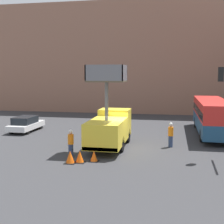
# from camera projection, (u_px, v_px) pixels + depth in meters

# --- Properties ---
(ground_plane) EXTENTS (120.00, 120.00, 0.00)m
(ground_plane) POSITION_uv_depth(u_px,v_px,m) (123.00, 149.00, 22.61)
(ground_plane) COLOR #333335
(building_backdrop_far) EXTENTS (44.00, 10.00, 15.16)m
(building_backdrop_far) POSITION_uv_depth(u_px,v_px,m) (150.00, 59.00, 45.93)
(building_backdrop_far) COLOR #936651
(building_backdrop_far) RESTS_ON ground_plane
(utility_truck) EXTENTS (2.57, 6.20, 5.99)m
(utility_truck) POSITION_uv_depth(u_px,v_px,m) (110.00, 127.00, 22.73)
(utility_truck) COLOR yellow
(utility_truck) RESTS_ON ground_plane
(city_bus) EXTENTS (2.49, 11.10, 3.08)m
(city_bus) POSITION_uv_depth(u_px,v_px,m) (212.00, 114.00, 27.78)
(city_bus) COLOR navy
(city_bus) RESTS_ON ground_plane
(road_worker_near_truck) EXTENTS (0.38, 0.38, 1.80)m
(road_worker_near_truck) POSITION_uv_depth(u_px,v_px,m) (71.00, 143.00, 20.37)
(road_worker_near_truck) COLOR navy
(road_worker_near_truck) RESTS_ON ground_plane
(road_worker_directing) EXTENTS (0.38, 0.38, 1.84)m
(road_worker_directing) POSITION_uv_depth(u_px,v_px,m) (171.00, 135.00, 22.98)
(road_worker_directing) COLOR navy
(road_worker_directing) RESTS_ON ground_plane
(traffic_cone_near_truck) EXTENTS (0.64, 0.64, 0.73)m
(traffic_cone_near_truck) POSITION_uv_depth(u_px,v_px,m) (80.00, 157.00, 19.03)
(traffic_cone_near_truck) COLOR black
(traffic_cone_near_truck) RESTS_ON ground_plane
(traffic_cone_mid_road) EXTENTS (0.58, 0.58, 0.67)m
(traffic_cone_mid_road) POSITION_uv_depth(u_px,v_px,m) (94.00, 156.00, 19.27)
(traffic_cone_mid_road) COLOR black
(traffic_cone_mid_road) RESTS_ON ground_plane
(traffic_cone_far_side) EXTENTS (0.67, 0.67, 0.77)m
(traffic_cone_far_side) POSITION_uv_depth(u_px,v_px,m) (70.00, 157.00, 18.89)
(traffic_cone_far_side) COLOR black
(traffic_cone_far_side) RESTS_ON ground_plane
(parked_car_curbside) EXTENTS (1.85, 4.44, 1.42)m
(parked_car_curbside) POSITION_uv_depth(u_px,v_px,m) (26.00, 124.00, 29.33)
(parked_car_curbside) COLOR silver
(parked_car_curbside) RESTS_ON ground_plane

